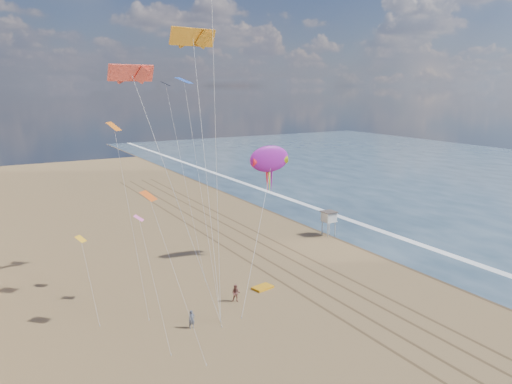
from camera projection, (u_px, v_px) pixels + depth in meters
ground at (432, 365)px, 39.92m from camera, size 260.00×260.00×0.00m
wet_sand at (320, 220)px, 83.10m from camera, size 260.00×260.00×0.00m
foam at (340, 217)px, 85.14m from camera, size 260.00×260.00×0.00m
tracks at (267, 253)px, 66.62m from camera, size 7.68×120.00×0.01m
lifeguard_stand at (329, 217)px, 73.93m from camera, size 2.04×2.04×3.69m
grounded_kite at (263, 287)px, 54.91m from camera, size 2.43×1.82×0.25m
show_kite at (269, 159)px, 62.55m from camera, size 8.27×7.51×21.52m
kite_flyer_a at (192, 319)px, 45.80m from camera, size 0.65×0.44×1.74m
kite_flyer_b at (236, 293)px, 51.40m from camera, size 1.15×1.10×1.86m
small_kites at (142, 145)px, 50.20m from camera, size 12.18×15.20×17.39m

